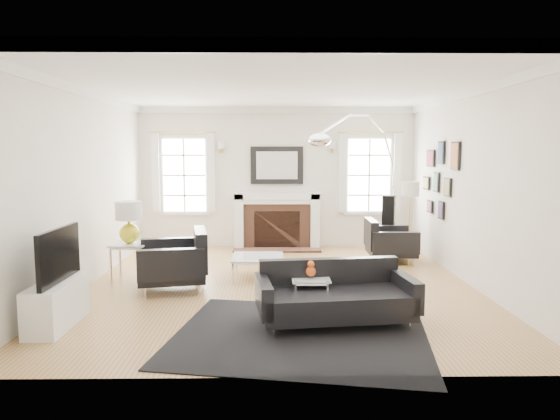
{
  "coord_description": "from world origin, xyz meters",
  "views": [
    {
      "loc": [
        -0.08,
        -7.04,
        1.9
      ],
      "look_at": [
        0.02,
        0.3,
        1.05
      ],
      "focal_mm": 32.0,
      "sensor_mm": 36.0,
      "label": 1
    }
  ],
  "objects_px": {
    "coffee_table": "(258,258)",
    "gourd_lamp": "(129,219)",
    "armchair_right": "(388,242)",
    "arc_floor_lamp": "(360,180)",
    "armchair_left": "(177,262)",
    "sofa": "(334,296)",
    "fireplace": "(277,221)"
  },
  "relations": [
    {
      "from": "armchair_right",
      "to": "arc_floor_lamp",
      "type": "relative_size",
      "value": 0.35
    },
    {
      "from": "fireplace",
      "to": "arc_floor_lamp",
      "type": "distance_m",
      "value": 2.1
    },
    {
      "from": "arc_floor_lamp",
      "to": "coffee_table",
      "type": "bearing_deg",
      "value": -146.21
    },
    {
      "from": "armchair_right",
      "to": "arc_floor_lamp",
      "type": "distance_m",
      "value": 1.2
    },
    {
      "from": "arc_floor_lamp",
      "to": "fireplace",
      "type": "bearing_deg",
      "value": 138.64
    },
    {
      "from": "fireplace",
      "to": "arc_floor_lamp",
      "type": "height_order",
      "value": "arc_floor_lamp"
    },
    {
      "from": "armchair_right",
      "to": "gourd_lamp",
      "type": "xyz_separation_m",
      "value": [
        -4.13,
        -1.3,
        0.59
      ]
    },
    {
      "from": "fireplace",
      "to": "sofa",
      "type": "distance_m",
      "value": 4.48
    },
    {
      "from": "sofa",
      "to": "arc_floor_lamp",
      "type": "bearing_deg",
      "value": 75.49
    },
    {
      "from": "coffee_table",
      "to": "arc_floor_lamp",
      "type": "xyz_separation_m",
      "value": [
        1.74,
        1.16,
        1.12
      ]
    },
    {
      "from": "gourd_lamp",
      "to": "sofa",
      "type": "bearing_deg",
      "value": -34.06
    },
    {
      "from": "sofa",
      "to": "coffee_table",
      "type": "relative_size",
      "value": 2.34
    },
    {
      "from": "armchair_left",
      "to": "arc_floor_lamp",
      "type": "height_order",
      "value": "arc_floor_lamp"
    },
    {
      "from": "fireplace",
      "to": "sofa",
      "type": "xyz_separation_m",
      "value": [
        0.6,
        -4.43,
        -0.24
      ]
    },
    {
      "from": "coffee_table",
      "to": "gourd_lamp",
      "type": "distance_m",
      "value": 1.99
    },
    {
      "from": "sofa",
      "to": "coffee_table",
      "type": "bearing_deg",
      "value": 114.47
    },
    {
      "from": "fireplace",
      "to": "gourd_lamp",
      "type": "relative_size",
      "value": 2.73
    },
    {
      "from": "armchair_left",
      "to": "armchair_right",
      "type": "xyz_separation_m",
      "value": [
        3.36,
        1.73,
        -0.04
      ]
    },
    {
      "from": "armchair_right",
      "to": "gourd_lamp",
      "type": "bearing_deg",
      "value": -162.56
    },
    {
      "from": "armchair_left",
      "to": "arc_floor_lamp",
      "type": "distance_m",
      "value": 3.49
    },
    {
      "from": "armchair_left",
      "to": "coffee_table",
      "type": "bearing_deg",
      "value": 26.31
    },
    {
      "from": "coffee_table",
      "to": "arc_floor_lamp",
      "type": "relative_size",
      "value": 0.29
    },
    {
      "from": "sofa",
      "to": "arc_floor_lamp",
      "type": "height_order",
      "value": "arc_floor_lamp"
    },
    {
      "from": "armchair_left",
      "to": "armchair_right",
      "type": "bearing_deg",
      "value": 27.25
    },
    {
      "from": "arc_floor_lamp",
      "to": "sofa",
      "type": "bearing_deg",
      "value": -104.51
    },
    {
      "from": "fireplace",
      "to": "coffee_table",
      "type": "relative_size",
      "value": 2.21
    },
    {
      "from": "armchair_left",
      "to": "armchair_right",
      "type": "height_order",
      "value": "armchair_left"
    },
    {
      "from": "armchair_right",
      "to": "coffee_table",
      "type": "height_order",
      "value": "armchair_right"
    },
    {
      "from": "sofa",
      "to": "gourd_lamp",
      "type": "relative_size",
      "value": 2.9
    },
    {
      "from": "coffee_table",
      "to": "arc_floor_lamp",
      "type": "bearing_deg",
      "value": 33.79
    },
    {
      "from": "armchair_left",
      "to": "gourd_lamp",
      "type": "relative_size",
      "value": 1.87
    },
    {
      "from": "armchair_left",
      "to": "sofa",
      "type": "bearing_deg",
      "value": -35.83
    }
  ]
}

